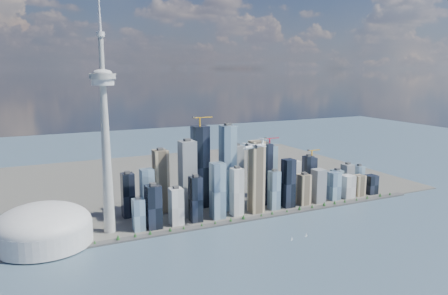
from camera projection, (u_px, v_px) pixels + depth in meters
name	position (u px, v px, depth m)	size (l,w,h in m)	color
ground	(297.00, 261.00, 851.94)	(4000.00, 4000.00, 0.00)	#36475F
seawall	(238.00, 221.00, 1073.77)	(1100.00, 22.00, 4.00)	#383838
land	(177.00, 180.00, 1473.81)	(1400.00, 900.00, 3.00)	#4C4C47
shoreline_trees	(238.00, 218.00, 1072.57)	(960.53, 7.20, 8.80)	#3F2D1E
skyscraper_cluster	(243.00, 181.00, 1162.95)	(736.00, 142.00, 245.94)	black
needle_tower	(105.00, 131.00, 958.78)	(56.00, 56.00, 550.50)	gray
dome_stadium	(43.00, 227.00, 925.68)	(200.00, 200.00, 86.00)	beige
airplane	(254.00, 146.00, 1002.84)	(76.53, 68.47, 19.20)	silver
sailboat_west	(292.00, 239.00, 957.65)	(6.33, 3.31, 8.84)	white
sailboat_east	(306.00, 235.00, 978.86)	(6.62, 1.91, 9.21)	white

